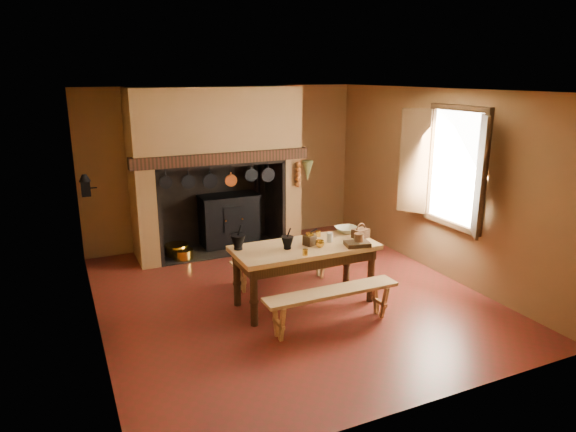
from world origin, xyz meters
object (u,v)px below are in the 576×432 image
object	(u,v)px
coffee_grinder	(310,239)
bench_front	(332,299)
wicker_basket	(361,233)
iron_range	(229,219)
mixing_bowl	(347,230)
work_table	(305,255)

from	to	relation	value
coffee_grinder	bench_front	bearing A→B (deg)	-114.71
coffee_grinder	wicker_basket	bearing A→B (deg)	-19.85
wicker_basket	coffee_grinder	bearing A→B (deg)	164.90
iron_range	wicker_basket	distance (m)	2.96
coffee_grinder	mixing_bowl	bearing A→B (deg)	1.34
work_table	mixing_bowl	xyz separation A→B (m)	(0.80, 0.27, 0.17)
coffee_grinder	mixing_bowl	size ratio (longest dim) A/B	0.66
work_table	mixing_bowl	world-z (taller)	mixing_bowl
mixing_bowl	iron_range	bearing A→B (deg)	110.66
mixing_bowl	wicker_basket	bearing A→B (deg)	-79.81
work_table	coffee_grinder	bearing A→B (deg)	-10.52
iron_range	work_table	xyz separation A→B (m)	(0.14, -2.75, 0.21)
work_table	bench_front	xyz separation A→B (m)	(0.00, -0.74, -0.33)
bench_front	iron_range	bearing A→B (deg)	92.25
mixing_bowl	wicker_basket	size ratio (longest dim) A/B	1.27
mixing_bowl	bench_front	bearing A→B (deg)	-128.29
iron_range	mixing_bowl	xyz separation A→B (m)	(0.94, -2.48, 0.38)
bench_front	coffee_grinder	distance (m)	0.91
coffee_grinder	wicker_basket	world-z (taller)	coffee_grinder
iron_range	coffee_grinder	world-z (taller)	iron_range
mixing_bowl	wicker_basket	distance (m)	0.29
iron_range	wicker_basket	world-z (taller)	iron_range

